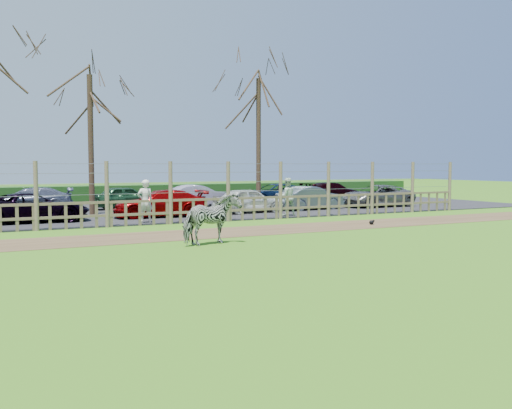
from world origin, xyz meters
name	(u,v)px	position (x,y,z in m)	size (l,w,h in m)	color
ground	(265,252)	(0.00, 0.00, 0.00)	(120.00, 120.00, 0.00)	#5A9C2C
dirt_strip	(204,234)	(0.00, 4.50, 0.01)	(34.00, 2.80, 0.01)	brown
asphalt	(129,212)	(0.00, 14.50, 0.02)	(44.00, 13.00, 0.04)	#232326
hedge	(100,194)	(0.00, 21.50, 0.55)	(46.00, 2.00, 1.10)	#1E4716
fence	(171,204)	(0.00, 8.00, 0.80)	(30.16, 0.16, 2.50)	brown
tree_mid	(90,110)	(-2.00, 13.50, 4.87)	(4.80, 4.80, 6.83)	#3D2B1E
tree_right	(259,111)	(7.00, 14.00, 5.24)	(4.80, 4.80, 7.35)	#3D2B1E
zebra	(211,219)	(-0.77, 1.92, 0.76)	(0.82, 1.80, 1.52)	gray
visitor_a	(145,201)	(-0.82, 8.75, 0.90)	(0.63, 0.41, 1.72)	silver
visitor_b	(287,197)	(5.81, 8.85, 0.90)	(0.84, 0.65, 1.72)	beige
crow	(372,222)	(7.00, 4.23, 0.09)	(0.24, 0.17, 0.19)	black
car_2	(34,207)	(-4.80, 10.94, 0.64)	(1.99, 4.32, 1.20)	black
car_3	(160,203)	(0.46, 10.83, 0.64)	(1.68, 4.13, 1.20)	#8E0304
car_4	(248,200)	(4.93, 11.04, 0.64)	(1.42, 3.52, 1.20)	white
car_5	(311,198)	(8.69, 11.38, 0.64)	(1.27, 3.64, 1.20)	#535F67
car_6	(377,196)	(13.02, 11.38, 0.64)	(1.99, 4.32, 1.20)	#63625F
car_9	(29,200)	(-4.49, 16.28, 0.64)	(1.68, 4.13, 1.20)	#4F556D
car_10	(126,197)	(0.30, 16.22, 0.64)	(1.42, 3.52, 1.20)	#224C2B
car_11	(198,196)	(4.22, 15.96, 0.64)	(1.27, 3.64, 1.20)	#BEAECB
car_12	(274,194)	(8.91, 15.74, 0.64)	(1.99, 4.32, 1.20)	#112545
car_13	(332,192)	(13.49, 16.38, 0.64)	(1.68, 4.13, 1.20)	black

